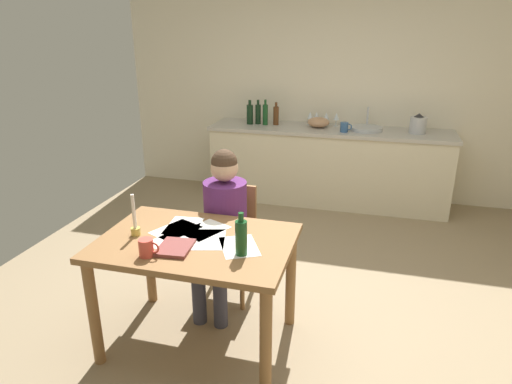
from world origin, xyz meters
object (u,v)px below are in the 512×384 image
bottle_sauce (276,115)px  coffee_mug (147,248)px  chair_at_table (230,236)px  sink_unit (366,128)px  candlestick (135,224)px  mixing_bowl (319,122)px  bottle_wine_red (265,114)px  wine_glass_near_sink (336,117)px  dining_table (197,257)px  wine_glass_back_left (317,116)px  wine_bottle_on_table (241,237)px  wine_glass_back_right (310,116)px  person_seated (223,220)px  wine_glass_by_kettle (326,116)px  teacup_on_counter (344,127)px  bottle_oil (250,114)px  book_magazine (175,248)px  bottle_vinegar (258,114)px  stovetop_kettle (418,124)px

bottle_sauce → coffee_mug: bearing=-90.7°
chair_at_table → sink_unit: bearing=67.4°
candlestick → sink_unit: bearing=65.8°
bottle_sauce → mixing_bowl: bearing=-0.6°
bottle_wine_red → wine_glass_near_sink: bearing=9.9°
dining_table → candlestick: (-0.39, -0.04, 0.20)m
sink_unit → wine_glass_back_left: size_ratio=2.34×
wine_bottle_on_table → wine_glass_back_right: (-0.09, 3.11, 0.13)m
person_seated → wine_glass_by_kettle: bearing=80.0°
wine_glass_back_right → wine_glass_by_kettle: bearing=0.0°
coffee_mug → bottle_sauce: bearing=89.3°
dining_table → candlestick: candlestick is taller
bottle_sauce → wine_glass_back_left: 0.48m
coffee_mug → teacup_on_counter: teacup_on_counter is taller
wine_bottle_on_table → bottle_oil: size_ratio=0.92×
wine_bottle_on_table → wine_glass_near_sink: (0.22, 3.11, 0.13)m
candlestick → mixing_bowl: bearing=75.5°
dining_table → wine_glass_by_kettle: size_ratio=7.84×
wine_glass_by_kettle → wine_glass_back_right: (-0.19, 0.00, 0.00)m
book_magazine → teacup_on_counter: bearing=70.2°
wine_bottle_on_table → sink_unit: 3.02m
book_magazine → bottle_sauce: bottle_sauce is taller
bottle_vinegar → chair_at_table: bearing=-80.7°
wine_bottle_on_table → candlestick: bearing=174.3°
wine_glass_back_left → teacup_on_counter: wine_glass_back_left is taller
wine_glass_near_sink → wine_glass_by_kettle: bearing=180.0°
bottle_wine_red → candlestick: bearing=-92.4°
wine_bottle_on_table → stovetop_kettle: 3.17m
sink_unit → wine_glass_back_left: 0.61m
mixing_bowl → bottle_sauce: bearing=179.4°
bottle_vinegar → mixing_bowl: size_ratio=1.14×
mixing_bowl → teacup_on_counter: size_ratio=1.95×
wine_glass_back_right → bottle_wine_red: bearing=-164.4°
mixing_bowl → wine_glass_by_kettle: wine_glass_by_kettle is taller
wine_bottle_on_table → wine_glass_near_sink: wine_glass_near_sink is taller
bottle_oil → wine_glass_by_kettle: bottle_oil is taller
dining_table → chair_at_table: bearing=90.2°
dining_table → wine_glass_near_sink: bearing=79.5°
coffee_mug → wine_glass_near_sink: bearing=77.2°
bottle_wine_red → teacup_on_counter: bearing=-9.3°
bottle_wine_red → stovetop_kettle: (1.73, -0.01, -0.03)m
wine_glass_back_right → teacup_on_counter: (0.43, -0.30, -0.05)m
bottle_vinegar → wine_glass_by_kettle: 0.81m
stovetop_kettle → wine_bottle_on_table: bearing=-110.8°
book_magazine → bottle_vinegar: bottle_vinegar is taller
dining_table → bottle_vinegar: 2.93m
book_magazine → bottle_sauce: 3.05m
wine_glass_near_sink → wine_glass_back_right: same height
book_magazine → wine_glass_back_right: size_ratio=1.52×
sink_unit → wine_glass_back_left: sink_unit is taller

